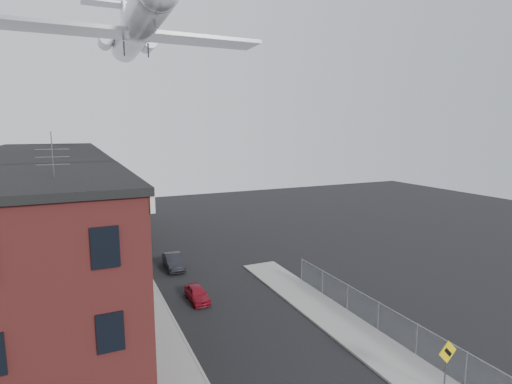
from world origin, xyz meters
TOP-DOWN VIEW (x-y plane):
  - sidewalk_left at (-5.50, 24.00)m, footprint 3.00×62.00m
  - sidewalk_right at (5.50, 6.00)m, footprint 3.00×26.00m
  - curb_left at (-4.05, 24.00)m, footprint 0.15×62.00m
  - curb_right at (4.05, 6.00)m, footprint 0.15×26.00m
  - corner_building at (-12.00, 7.00)m, footprint 10.31×12.30m
  - row_house_a at (-11.96, 16.50)m, footprint 11.98×7.00m
  - row_house_b at (-11.96, 23.50)m, footprint 11.98×7.00m
  - row_house_c at (-11.96, 30.50)m, footprint 11.98×7.00m
  - row_house_d at (-11.96, 37.50)m, footprint 11.98×7.00m
  - row_house_e at (-11.96, 44.50)m, footprint 11.98×7.00m
  - chainlink_fence at (7.00, 5.00)m, footprint 0.06×18.06m
  - warning_sign at (5.60, -1.03)m, footprint 1.10×0.11m
  - utility_pole at (-5.60, 18.00)m, footprint 1.80×0.26m
  - street_tree at (-5.27, 27.92)m, footprint 3.22×3.20m
  - car_near at (-1.80, 13.85)m, footprint 1.30×3.21m
  - car_mid at (-1.80, 21.22)m, footprint 1.55×4.05m
  - car_far at (-3.47, 29.25)m, footprint 2.47×4.85m
  - airplane at (-3.06, 28.32)m, footprint 22.72×25.94m

SIDE VIEW (x-z plane):
  - sidewalk_left at x=-5.50m, z-range 0.00..0.12m
  - sidewalk_right at x=5.50m, z-range 0.00..0.12m
  - curb_left at x=-4.05m, z-range 0.00..0.14m
  - curb_right at x=4.05m, z-range 0.00..0.14m
  - car_near at x=-1.80m, z-range 0.00..1.09m
  - car_mid at x=-1.80m, z-range 0.00..1.32m
  - car_far at x=-3.47m, z-range 0.00..1.35m
  - chainlink_fence at x=7.00m, z-range 0.05..1.95m
  - warning_sign at x=5.60m, z-range 0.48..3.28m
  - street_tree at x=-5.27m, z-range 0.85..6.05m
  - utility_pole at x=-5.60m, z-range 0.17..9.17m
  - row_house_a at x=-11.96m, z-range -0.02..10.28m
  - row_house_b at x=-11.96m, z-range -0.02..10.28m
  - row_house_c at x=-11.96m, z-range -0.02..10.28m
  - row_house_d at x=-11.96m, z-range -0.02..10.28m
  - row_house_e at x=-11.96m, z-range -0.02..10.28m
  - corner_building at x=-12.00m, z-range -0.91..11.24m
  - airplane at x=-3.06m, z-range 17.88..25.43m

